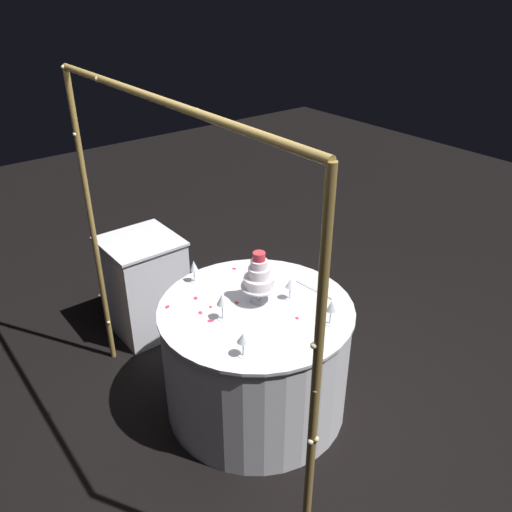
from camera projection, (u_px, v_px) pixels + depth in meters
name	position (u px, v px, depth m)	size (l,w,h in m)	color
ground_plane	(256.00, 403.00, 3.49)	(12.00, 12.00, 0.00)	black
decorative_arch	(169.00, 243.00, 2.54)	(2.12, 0.06, 2.07)	olive
main_table	(256.00, 358.00, 3.31)	(1.18, 1.18, 0.77)	white
side_table	(145.00, 285.00, 4.05)	(0.54, 0.54, 0.78)	white
tiered_cake	(259.00, 277.00, 3.11)	(0.22, 0.22, 0.33)	silver
wine_glass_0	(331.00, 307.00, 2.93)	(0.06, 0.06, 0.16)	silver
wine_glass_1	(290.00, 284.00, 3.15)	(0.06, 0.06, 0.14)	silver
wine_glass_2	(222.00, 301.00, 2.96)	(0.06, 0.06, 0.17)	silver
wine_glass_3	(194.00, 267.00, 3.33)	(0.06, 0.06, 0.15)	silver
wine_glass_4	(263.00, 266.00, 3.30)	(0.06, 0.06, 0.18)	silver
wine_glass_5	(243.00, 339.00, 2.69)	(0.07, 0.07, 0.14)	silver
cake_knife	(317.00, 291.00, 3.28)	(0.30, 0.05, 0.01)	silver
rose_petal_0	(196.00, 298.00, 3.21)	(0.03, 0.02, 0.00)	#E02D47
rose_petal_1	(297.00, 318.00, 3.03)	(0.03, 0.02, 0.00)	#E02D47
rose_petal_2	(234.00, 269.00, 3.52)	(0.03, 0.02, 0.00)	#E02D47
rose_petal_3	(211.00, 321.00, 3.00)	(0.04, 0.03, 0.00)	#E02D47
rose_petal_4	(200.00, 313.00, 3.07)	(0.03, 0.02, 0.00)	#E02D47
rose_petal_5	(237.00, 303.00, 3.16)	(0.03, 0.02, 0.00)	#E02D47
rose_petal_6	(167.00, 307.00, 3.12)	(0.03, 0.02, 0.00)	#E02D47
rose_petal_7	(250.00, 273.00, 3.48)	(0.03, 0.02, 0.00)	#E02D47
rose_petal_8	(211.00, 307.00, 3.12)	(0.03, 0.02, 0.00)	#E02D47
rose_petal_9	(246.00, 277.00, 3.42)	(0.03, 0.02, 0.00)	#E02D47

